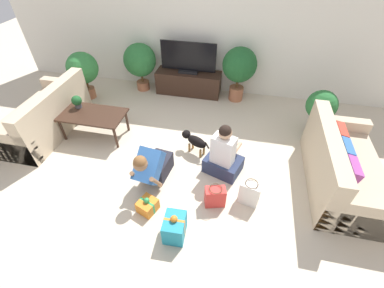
% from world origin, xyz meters
% --- Properties ---
extents(ground_plane, '(16.00, 16.00, 0.00)m').
position_xyz_m(ground_plane, '(0.00, 0.00, 0.00)').
color(ground_plane, beige).
extents(wall_back, '(8.40, 0.06, 2.60)m').
position_xyz_m(wall_back, '(0.00, 2.63, 1.30)').
color(wall_back, white).
rests_on(wall_back, ground_plane).
extents(sofa_left, '(0.88, 1.73, 0.84)m').
position_xyz_m(sofa_left, '(-2.41, 0.50, 0.30)').
color(sofa_left, '#C6B293').
rests_on(sofa_left, ground_plane).
extents(sofa_right, '(0.88, 1.73, 0.84)m').
position_xyz_m(sofa_right, '(2.41, 0.29, 0.30)').
color(sofa_right, '#C6B293').
rests_on(sofa_right, ground_plane).
extents(coffee_table, '(1.10, 0.59, 0.45)m').
position_xyz_m(coffee_table, '(-1.50, 0.58, 0.40)').
color(coffee_table, '#382319').
rests_on(coffee_table, ground_plane).
extents(tv_console, '(1.37, 0.43, 0.48)m').
position_xyz_m(tv_console, '(-0.23, 2.35, 0.24)').
color(tv_console, '#382319').
rests_on(tv_console, ground_plane).
extents(tv, '(1.13, 0.20, 0.63)m').
position_xyz_m(tv, '(-0.23, 2.35, 0.77)').
color(tv, black).
rests_on(tv, tv_console).
extents(potted_plant_corner_left, '(0.61, 0.61, 0.98)m').
position_xyz_m(potted_plant_corner_left, '(-2.26, 1.72, 0.64)').
color(potted_plant_corner_left, '#A36042').
rests_on(potted_plant_corner_left, ground_plane).
extents(potted_plant_corner_right, '(0.51, 0.51, 0.80)m').
position_xyz_m(potted_plant_corner_right, '(2.26, 1.50, 0.51)').
color(potted_plant_corner_right, '#4C4C51').
rests_on(potted_plant_corner_right, ground_plane).
extents(potted_plant_back_right, '(0.67, 0.67, 1.11)m').
position_xyz_m(potted_plant_back_right, '(0.80, 2.30, 0.72)').
color(potted_plant_back_right, '#A36042').
rests_on(potted_plant_back_right, ground_plane).
extents(potted_plant_back_left, '(0.68, 0.68, 1.02)m').
position_xyz_m(potted_plant_back_left, '(-1.27, 2.30, 0.65)').
color(potted_plant_back_left, '#A36042').
rests_on(potted_plant_back_left, ground_plane).
extents(person_kneeling, '(0.41, 0.78, 0.75)m').
position_xyz_m(person_kneeling, '(-0.16, -0.24, 0.32)').
color(person_kneeling, '#23232D').
rests_on(person_kneeling, ground_plane).
extents(person_sitting, '(0.62, 0.58, 0.89)m').
position_xyz_m(person_sitting, '(0.78, 0.17, 0.32)').
color(person_sitting, '#283351').
rests_on(person_sitting, ground_plane).
extents(dog, '(0.50, 0.31, 0.35)m').
position_xyz_m(dog, '(0.27, 0.51, 0.24)').
color(dog, black).
rests_on(dog, ground_plane).
extents(gift_box_a, '(0.29, 0.30, 0.24)m').
position_xyz_m(gift_box_a, '(-0.09, -0.73, 0.09)').
color(gift_box_a, orange).
rests_on(gift_box_a, ground_plane).
extents(gift_box_b, '(0.26, 0.32, 0.38)m').
position_xyz_m(gift_box_b, '(0.35, -1.00, 0.16)').
color(gift_box_b, teal).
rests_on(gift_box_b, ground_plane).
extents(gift_bag_a, '(0.30, 0.22, 0.33)m').
position_xyz_m(gift_bag_a, '(0.76, -0.45, 0.15)').
color(gift_bag_a, red).
rests_on(gift_bag_a, ground_plane).
extents(gift_bag_b, '(0.29, 0.21, 0.38)m').
position_xyz_m(gift_bag_b, '(1.20, -0.32, 0.18)').
color(gift_bag_b, white).
rests_on(gift_bag_b, ground_plane).
extents(tabletop_plant, '(0.17, 0.17, 0.22)m').
position_xyz_m(tabletop_plant, '(-1.81, 0.71, 0.57)').
color(tabletop_plant, '#4C4C51').
rests_on(tabletop_plant, coffee_table).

